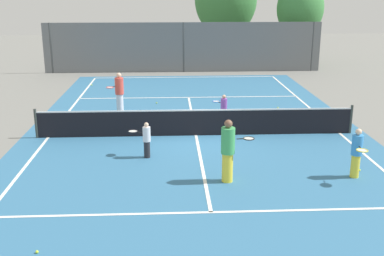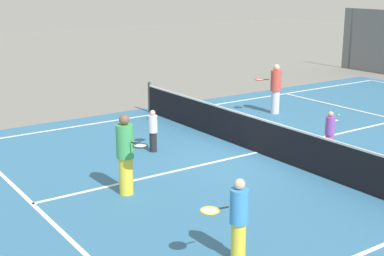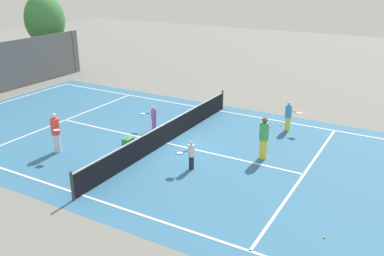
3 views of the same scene
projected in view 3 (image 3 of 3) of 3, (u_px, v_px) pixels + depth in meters
The scene contains 15 objects.
ground_plane at pixel (166, 143), 19.31m from camera, with size 80.00×80.00×0.00m, color slate.
court_surface at pixel (166, 143), 19.31m from camera, with size 13.00×25.00×0.01m.
tennis_net at pixel (166, 133), 19.13m from camera, with size 11.90×0.10×1.10m.
tree_0 at pixel (45, 20), 32.14m from camera, with size 3.25×2.73×5.90m.
player_0 at pixel (56, 132), 18.07m from camera, with size 0.77×0.90×1.78m.
player_1 at pixel (191, 155), 16.58m from camera, with size 0.81×0.61×1.19m.
player_2 at pixel (153, 117), 20.78m from camera, with size 0.62×0.81×1.21m.
player_3 at pixel (264, 137), 17.44m from camera, with size 0.97×0.42×1.84m.
player_4 at pixel (289, 116), 20.61m from camera, with size 0.42×0.90×1.48m.
ball_crate at pixel (128, 142), 19.00m from camera, with size 0.45×0.37×0.43m.
tennis_ball_1 at pixel (147, 107), 24.39m from camera, with size 0.07×0.07×0.07m, color #CCE533.
tennis_ball_3 at pixel (59, 133), 20.41m from camera, with size 0.07×0.07×0.07m, color #CCE533.
tennis_ball_4 at pixel (281, 126), 21.36m from camera, with size 0.07×0.07×0.07m, color #CCE533.
tennis_ball_5 at pixel (88, 180), 15.87m from camera, with size 0.07×0.07×0.07m, color #CCE533.
tennis_ball_6 at pixel (325, 237), 12.44m from camera, with size 0.07×0.07×0.07m, color #CCE533.
Camera 3 is at (-14.89, -9.87, 7.47)m, focal length 39.16 mm.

